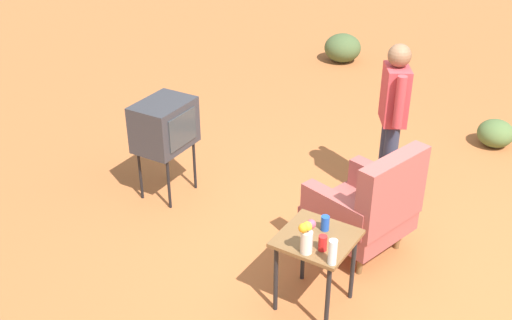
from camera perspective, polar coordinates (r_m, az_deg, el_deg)
name	(u,v)px	position (r m, az deg, el deg)	size (l,w,h in m)	color
ground_plane	(373,251)	(5.76, 10.72, -8.29)	(60.00, 60.00, 0.00)	#AD6033
armchair	(368,206)	(5.46, 10.32, -4.15)	(0.94, 0.95, 1.06)	brown
side_table	(316,247)	(4.81, 5.58, -8.01)	(0.56, 0.56, 0.66)	black
tv_on_stand	(164,126)	(6.18, -8.44, 3.16)	(0.61, 0.47, 1.03)	black
person_standing	(393,114)	(6.13, 12.49, 4.16)	(0.50, 0.37, 1.64)	#2D3347
soda_can_blue	(325,223)	(4.80, 6.39, -5.81)	(0.07, 0.07, 0.12)	blue
bottle_short_clear	(333,252)	(4.44, 7.08, -8.42)	(0.06, 0.06, 0.20)	silver
soda_can_red	(323,243)	(4.59, 6.17, -7.61)	(0.07, 0.07, 0.12)	red
flower_vase	(307,236)	(4.50, 4.71, -6.96)	(0.14, 0.10, 0.27)	silver
shrub_mid	(496,133)	(7.88, 21.22, 2.32)	(0.42, 0.42, 0.33)	#516B38
shrub_far	(343,48)	(10.15, 7.99, 10.21)	(0.58, 0.58, 0.45)	#475B33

